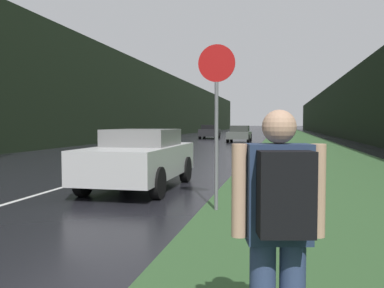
{
  "coord_description": "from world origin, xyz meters",
  "views": [
    {
      "loc": [
        5.38,
        -0.54,
        1.62
      ],
      "look_at": [
        2.23,
        14.07,
        0.87
      ],
      "focal_mm": 38.0,
      "sensor_mm": 36.0,
      "label": 1
    }
  ],
  "objects_px": {
    "car_passing_far": "(240,134)",
    "hitchhiker_with_backpack": "(279,226)",
    "stop_sign": "(216,110)",
    "car_oncoming": "(210,132)",
    "car_passing_near": "(140,158)"
  },
  "relations": [
    {
      "from": "car_passing_far",
      "to": "car_oncoming",
      "type": "relative_size",
      "value": 1.03
    },
    {
      "from": "stop_sign",
      "to": "car_passing_near",
      "type": "xyz_separation_m",
      "value": [
        -2.27,
        2.23,
        -1.1
      ]
    },
    {
      "from": "hitchhiker_with_backpack",
      "to": "car_oncoming",
      "type": "distance_m",
      "value": 41.27
    },
    {
      "from": "car_passing_near",
      "to": "car_oncoming",
      "type": "xyz_separation_m",
      "value": [
        -3.95,
        33.55,
        -0.02
      ]
    },
    {
      "from": "car_passing_near",
      "to": "car_passing_far",
      "type": "xyz_separation_m",
      "value": [
        -0.0,
        25.94,
        -0.03
      ]
    },
    {
      "from": "stop_sign",
      "to": "car_passing_near",
      "type": "relative_size",
      "value": 0.72
    },
    {
      "from": "stop_sign",
      "to": "car_passing_far",
      "type": "height_order",
      "value": "stop_sign"
    },
    {
      "from": "hitchhiker_with_backpack",
      "to": "stop_sign",
      "type": "bearing_deg",
      "value": 91.4
    },
    {
      "from": "car_passing_far",
      "to": "hitchhiker_with_backpack",
      "type": "bearing_deg",
      "value": 95.9
    },
    {
      "from": "car_passing_far",
      "to": "car_oncoming",
      "type": "distance_m",
      "value": 8.57
    },
    {
      "from": "stop_sign",
      "to": "car_passing_near",
      "type": "distance_m",
      "value": 3.37
    },
    {
      "from": "car_oncoming",
      "to": "car_passing_near",
      "type": "bearing_deg",
      "value": -83.29
    },
    {
      "from": "car_oncoming",
      "to": "stop_sign",
      "type": "bearing_deg",
      "value": -80.14
    },
    {
      "from": "stop_sign",
      "to": "hitchhiker_with_backpack",
      "type": "height_order",
      "value": "stop_sign"
    },
    {
      "from": "car_passing_near",
      "to": "hitchhiker_with_backpack",
      "type": "bearing_deg",
      "value": 115.76
    }
  ]
}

